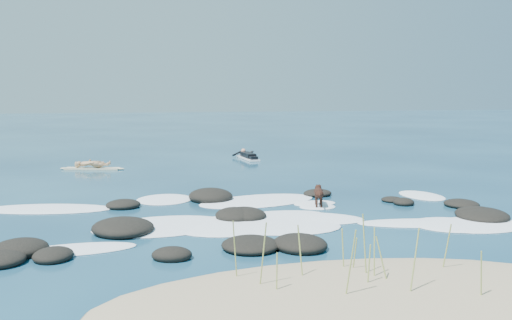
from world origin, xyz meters
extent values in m
plane|color=#0A2642|center=(0.00, 0.00, 0.00)|extent=(160.00, 160.00, 0.00)
ellipsoid|color=#9E8966|center=(0.00, -8.20, 0.00)|extent=(9.00, 4.40, 0.60)
cylinder|color=#95A34F|center=(-0.78, -7.37, 0.63)|extent=(0.10, 0.14, 1.03)
cylinder|color=#95A34F|center=(0.34, -7.51, 0.72)|extent=(0.09, 0.12, 1.20)
cylinder|color=#95A34F|center=(-1.53, -7.70, 0.72)|extent=(0.13, 0.14, 1.20)
cylinder|color=#95A34F|center=(0.29, -7.19, 0.48)|extent=(0.05, 0.17, 0.72)
cylinder|color=#95A34F|center=(-0.33, -8.50, 0.72)|extent=(0.16, 0.11, 1.20)
cylinder|color=#95A34F|center=(0.43, -7.71, 0.62)|extent=(0.06, 0.14, 1.00)
cylinder|color=#95A34F|center=(0.12, -7.04, 0.55)|extent=(0.09, 0.04, 0.85)
cylinder|color=#95A34F|center=(1.68, -8.92, 0.55)|extent=(0.09, 0.07, 0.86)
cylinder|color=#95A34F|center=(1.94, -7.48, 0.59)|extent=(0.13, 0.10, 0.94)
cylinder|color=#95A34F|center=(-1.88, -7.10, 0.68)|extent=(0.12, 0.18, 1.12)
cylinder|color=#95A34F|center=(-1.37, -8.00, 0.50)|extent=(0.04, 0.04, 0.76)
cylinder|color=#95A34F|center=(0.49, -7.91, 0.57)|extent=(0.20, 0.19, 0.88)
cylinder|color=#95A34F|center=(0.74, -8.52, 0.70)|extent=(0.26, 0.20, 1.14)
cylinder|color=#95A34F|center=(0.18, -8.05, 0.53)|extent=(0.08, 0.06, 0.81)
ellipsoid|color=black|center=(0.00, -4.83, 0.10)|extent=(1.42, 1.53, 0.39)
ellipsoid|color=black|center=(-0.86, -1.71, 0.11)|extent=(1.32, 1.40, 0.43)
ellipsoid|color=black|center=(5.65, -2.91, 0.10)|extent=(1.28, 1.17, 0.39)
ellipsoid|color=black|center=(-1.07, -4.61, 0.08)|extent=(1.53, 1.59, 0.33)
ellipsoid|color=black|center=(-0.60, -1.70, 0.10)|extent=(1.51, 1.56, 0.42)
ellipsoid|color=black|center=(-3.82, 0.63, 0.08)|extent=(1.34, 1.32, 0.31)
ellipsoid|color=black|center=(-5.93, -3.89, 0.10)|extent=(1.39, 1.41, 0.41)
ellipsoid|color=black|center=(-5.20, -4.48, 0.08)|extent=(0.94, 1.05, 0.31)
ellipsoid|color=black|center=(-1.11, 1.16, 0.13)|extent=(1.73, 1.84, 0.51)
ellipsoid|color=black|center=(6.10, -1.47, 0.07)|extent=(1.16, 1.23, 0.28)
ellipsoid|color=black|center=(-3.81, -2.49, 0.11)|extent=(1.99, 2.09, 0.46)
ellipsoid|color=black|center=(4.54, -0.81, 0.07)|extent=(0.87, 0.90, 0.27)
ellipsoid|color=black|center=(4.44, -0.27, 0.05)|extent=(0.84, 0.87, 0.19)
ellipsoid|color=black|center=(-2.81, -5.00, 0.08)|extent=(0.99, 0.87, 0.33)
ellipsoid|color=black|center=(2.47, 1.22, 0.07)|extent=(1.24, 1.16, 0.28)
ellipsoid|color=black|center=(5.69, -3.11, 0.09)|extent=(1.98, 2.09, 0.38)
ellipsoid|color=white|center=(5.09, -3.74, 0.01)|extent=(2.63, 1.90, 0.12)
ellipsoid|color=white|center=(-2.40, -1.92, 0.01)|extent=(2.24, 1.56, 0.12)
ellipsoid|color=white|center=(-6.00, 0.82, 0.01)|extent=(4.07, 2.21, 0.12)
ellipsoid|color=white|center=(-0.15, -2.47, 0.01)|extent=(4.43, 3.62, 0.12)
ellipsoid|color=white|center=(0.94, -1.99, 0.01)|extent=(3.71, 2.64, 0.12)
ellipsoid|color=white|center=(0.03, -1.83, 0.01)|extent=(3.70, 2.33, 0.12)
ellipsoid|color=white|center=(1.92, -0.14, 0.01)|extent=(1.45, 1.00, 0.12)
ellipsoid|color=white|center=(-1.25, -2.58, 0.01)|extent=(2.67, 2.10, 0.12)
ellipsoid|color=white|center=(3.86, -3.29, 0.01)|extent=(3.66, 1.75, 0.12)
ellipsoid|color=white|center=(-2.54, 1.56, 0.01)|extent=(2.37, 2.46, 0.12)
ellipsoid|color=white|center=(4.45, -3.59, 0.01)|extent=(2.52, 2.37, 0.12)
ellipsoid|color=white|center=(-2.83, -2.08, 0.01)|extent=(3.83, 2.78, 0.12)
ellipsoid|color=white|center=(-4.84, -3.89, 0.01)|extent=(2.77, 1.21, 0.12)
ellipsoid|color=white|center=(5.80, 0.35, 0.01)|extent=(1.44, 2.08, 0.12)
ellipsoid|color=white|center=(0.30, 0.65, 0.01)|extent=(4.29, 2.95, 0.12)
ellipsoid|color=white|center=(1.83, -0.64, 0.01)|extent=(1.10, 0.90, 0.12)
cube|color=beige|center=(-5.20, 9.46, 0.04)|extent=(2.45, 1.11, 0.08)
ellipsoid|color=beige|center=(-4.04, 9.14, 0.04)|extent=(0.54, 0.39, 0.09)
ellipsoid|color=beige|center=(-6.35, 9.78, 0.04)|extent=(0.54, 0.39, 0.09)
imported|color=tan|center=(-5.20, 9.46, 0.86)|extent=(0.51, 0.65, 1.56)
cube|color=white|center=(2.34, 11.72, 0.05)|extent=(0.75, 2.42, 0.09)
ellipsoid|color=white|center=(2.24, 12.90, 0.05)|extent=(0.33, 0.54, 0.09)
cube|color=black|center=(2.34, 11.72, 0.22)|extent=(0.56, 1.49, 0.24)
sphere|color=tan|center=(2.27, 12.56, 0.35)|extent=(0.27, 0.27, 0.25)
cylinder|color=black|center=(1.95, 12.69, 0.21)|extent=(0.57, 0.37, 0.27)
cylinder|color=black|center=(2.55, 12.75, 0.21)|extent=(0.60, 0.28, 0.27)
cube|color=black|center=(2.41, 10.91, 0.17)|extent=(0.42, 0.62, 0.15)
cylinder|color=black|center=(1.83, -0.74, 0.45)|extent=(0.39, 0.58, 0.26)
sphere|color=black|center=(1.90, -0.51, 0.45)|extent=(0.33, 0.33, 0.27)
sphere|color=black|center=(1.77, -0.97, 0.45)|extent=(0.30, 0.30, 0.24)
sphere|color=black|center=(1.94, -0.36, 0.54)|extent=(0.24, 0.24, 0.19)
cone|color=black|center=(1.97, -0.25, 0.53)|extent=(0.13, 0.14, 0.10)
cone|color=black|center=(1.89, -0.36, 0.62)|extent=(0.10, 0.09, 0.09)
cone|color=black|center=(1.99, -0.39, 0.62)|extent=(0.10, 0.09, 0.09)
cylinder|color=black|center=(1.82, -0.55, 0.17)|extent=(0.08, 0.08, 0.35)
cylinder|color=black|center=(1.95, -0.59, 0.17)|extent=(0.08, 0.08, 0.35)
cylinder|color=black|center=(1.72, -0.90, 0.17)|extent=(0.08, 0.08, 0.35)
cylinder|color=black|center=(1.85, -0.94, 0.17)|extent=(0.08, 0.08, 0.35)
cylinder|color=black|center=(1.74, -1.09, 0.50)|extent=(0.11, 0.25, 0.15)
camera|label=1|loc=(-3.64, -16.51, 3.42)|focal=40.00mm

